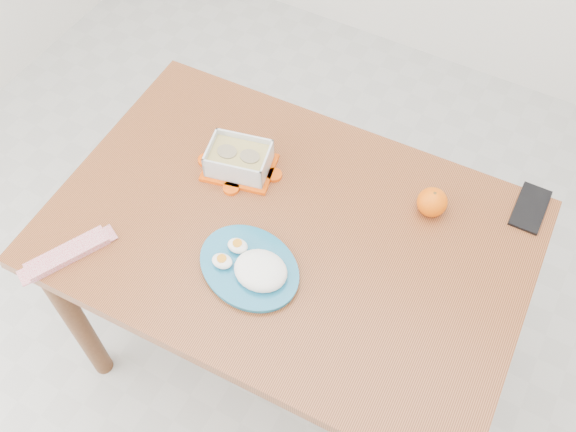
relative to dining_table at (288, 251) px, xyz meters
The scene contains 7 objects.
ground 0.66m from the dining_table, 96.44° to the right, with size 3.50×3.50×0.00m, color #B7B7B2.
dining_table is the anchor object (origin of this frame).
food_container 0.27m from the dining_table, 152.23° to the left, with size 0.21×0.18×0.08m.
orange_fruit 0.39m from the dining_table, 37.85° to the left, with size 0.08×0.08×0.08m, color #FF4805.
rice_plate 0.19m from the dining_table, 95.76° to the right, with size 0.32×0.32×0.07m.
candy_bar 0.55m from the dining_table, 143.12° to the right, with size 0.20×0.05×0.02m, color #B90925.
smartphone 0.63m from the dining_table, 34.69° to the left, with size 0.07×0.15×0.01m, color black.
Camera 1 is at (0.44, -0.67, 2.08)m, focal length 40.00 mm.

